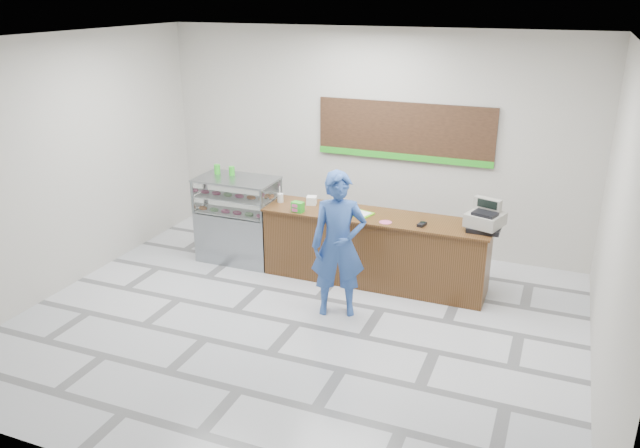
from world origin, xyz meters
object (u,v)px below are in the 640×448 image
at_px(sales_counter, 375,249).
at_px(serving_tray, 359,213).
at_px(cash_register, 485,219).
at_px(display_case, 238,219).
at_px(customer, 339,245).

bearing_deg(sales_counter, serving_tray, -172.28).
distance_m(cash_register, serving_tray, 1.75).
relative_size(display_case, cash_register, 2.41).
bearing_deg(cash_register, display_case, -162.40).
distance_m(display_case, cash_register, 3.75).
bearing_deg(display_case, cash_register, 0.08).
height_order(sales_counter, customer, customer).
bearing_deg(serving_tray, display_case, -164.30).
bearing_deg(customer, display_case, 132.43).
xyz_separation_m(display_case, customer, (2.05, -1.05, 0.29)).
bearing_deg(customer, serving_tray, 73.85).
bearing_deg(customer, sales_counter, 60.58).
bearing_deg(serving_tray, customer, -69.13).
xyz_separation_m(sales_counter, customer, (-0.17, -1.06, 0.45)).
distance_m(sales_counter, cash_register, 1.64).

